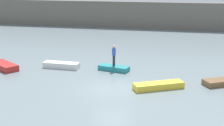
# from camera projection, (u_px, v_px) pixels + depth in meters

# --- Properties ---
(ground_plane) EXTENTS (120.00, 120.00, 0.00)m
(ground_plane) POSITION_uv_depth(u_px,v_px,m) (112.00, 89.00, 23.71)
(ground_plane) COLOR slate
(embankment_wall) EXTENTS (80.00, 1.20, 3.98)m
(embankment_wall) POSITION_uv_depth(u_px,v_px,m) (150.00, 15.00, 48.97)
(embankment_wall) COLOR #666056
(embankment_wall) RESTS_ON ground_plane
(rowboat_red) EXTENTS (3.23, 2.76, 0.52)m
(rowboat_red) POSITION_uv_depth(u_px,v_px,m) (4.00, 66.00, 28.57)
(rowboat_red) COLOR red
(rowboat_red) RESTS_ON ground_plane
(rowboat_white) EXTENTS (3.23, 1.07, 0.51)m
(rowboat_white) POSITION_uv_depth(u_px,v_px,m) (61.00, 65.00, 28.85)
(rowboat_white) COLOR white
(rowboat_white) RESTS_ON ground_plane
(rowboat_teal) EXTENTS (2.79, 1.56, 0.42)m
(rowboat_teal) POSITION_uv_depth(u_px,v_px,m) (114.00, 68.00, 28.10)
(rowboat_teal) COLOR teal
(rowboat_teal) RESTS_ON ground_plane
(rowboat_yellow) EXTENTS (3.72, 2.59, 0.46)m
(rowboat_yellow) POSITION_uv_depth(u_px,v_px,m) (158.00, 86.00, 23.67)
(rowboat_yellow) COLOR gold
(rowboat_yellow) RESTS_ON ground_plane
(person_blue_shirt) EXTENTS (0.32, 0.32, 1.79)m
(person_blue_shirt) POSITION_uv_depth(u_px,v_px,m) (114.00, 54.00, 27.78)
(person_blue_shirt) COLOR #232838
(person_blue_shirt) RESTS_ON rowboat_teal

